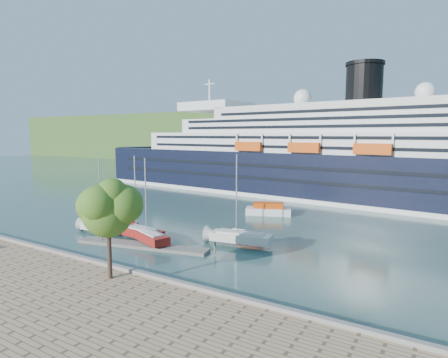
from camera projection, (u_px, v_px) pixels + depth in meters
ground at (65, 263)px, 38.27m from camera, size 400.00×400.00×0.00m
far_hillside at (360, 137)px, 160.16m from camera, size 400.00×50.00×24.00m
quay_coping at (62, 253)px, 37.96m from camera, size 220.00×0.50×0.30m
cruise_ship at (302, 133)px, 79.44m from camera, size 120.24×28.73×26.75m
promenade_tree at (108, 225)px, 31.10m from camera, size 5.59×5.59×9.27m
floating_pontoon at (142, 246)px, 43.73m from camera, size 16.56×5.49×0.37m
sailboat_white_near at (103, 198)px, 48.71m from camera, size 7.69×2.53×9.79m
sailboat_red at (148, 204)px, 44.22m from camera, size 7.89×4.69×9.87m
sailboat_white_far at (241, 203)px, 43.47m from camera, size 8.27×3.51×10.35m
tender_launch at (268, 209)px, 61.22m from camera, size 7.77×4.95×2.03m
sailboat_extra at (138, 201)px, 45.99m from camera, size 7.94×2.92×10.03m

